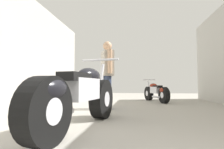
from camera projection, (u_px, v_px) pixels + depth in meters
name	position (u px, v px, depth m)	size (l,w,h in m)	color
ground_plane	(131.00, 112.00, 4.14)	(17.95, 17.95, 0.00)	#A8A399
garage_partition_left	(18.00, 48.00, 4.59)	(0.08, 8.23, 3.05)	#B7B5AD
motorcycle_maroon_cruiser	(80.00, 96.00, 2.53)	(0.76, 2.29, 1.07)	black
motorcycle_black_naked	(156.00, 92.00, 6.52)	(0.80, 1.67, 0.81)	black
mechanic_in_blue	(107.00, 70.00, 4.65)	(0.39, 0.67, 1.71)	#2D3851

